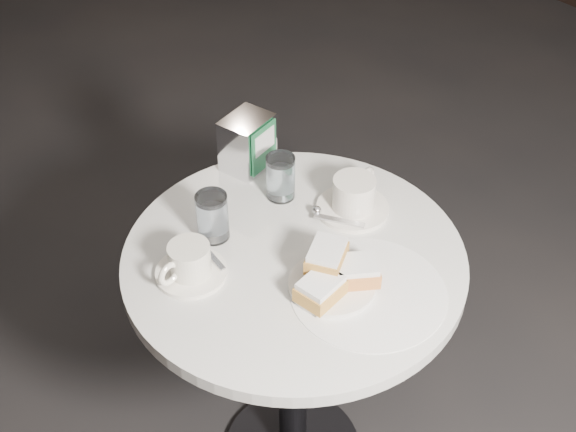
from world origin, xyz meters
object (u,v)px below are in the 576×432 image
Objects in this scene: water_glass_left at (213,217)px; water_glass_right at (281,178)px; coffee_cup_left at (189,263)px; cafe_table at (294,318)px; napkin_dispenser at (248,143)px; coffee_cup_right at (354,197)px; beignet_plate at (334,276)px.

water_glass_right is (0.19, 0.02, -0.00)m from water_glass_left.
water_glass_right is at bearing 5.41° from coffee_cup_left.
cafe_table is 0.31m from water_glass_right.
coffee_cup_left is 1.56× the size of water_glass_left.
water_glass_left is at bearing -159.38° from napkin_dispenser.
coffee_cup_left is 1.26× the size of napkin_dispenser.
water_glass_right is 0.79× the size of napkin_dispenser.
coffee_cup_right is 1.89× the size of water_glass_left.
coffee_cup_right is at bearing -18.46° from coffee_cup_left.
beignet_plate is 1.79× the size of water_glass_left.
water_glass_left reaches higher than beignet_plate.
coffee_cup_right is (0.38, -0.05, 0.00)m from coffee_cup_left.
beignet_plate is 0.28m from coffee_cup_left.
beignet_plate is at bearing -90.81° from cafe_table.
water_glass_right is (0.29, 0.08, 0.02)m from coffee_cup_left.
water_glass_left is at bearing 124.22° from cafe_table.
beignet_plate is 0.24m from coffee_cup_right.
beignet_plate is 0.95× the size of coffee_cup_right.
cafe_table is 0.41m from napkin_dispenser.
coffee_cup_right reaches higher than cafe_table.
napkin_dispenser is at bearing 25.20° from coffee_cup_left.
coffee_cup_left is at bearing 153.40° from coffee_cup_right.
napkin_dispenser is (0.20, 0.15, 0.01)m from water_glass_left.
water_glass_left is at bearing -174.50° from water_glass_right.
cafe_table is 0.30m from water_glass_left.
coffee_cup_left is (-0.20, 0.08, 0.23)m from cafe_table.
coffee_cup_left is at bearing -163.90° from water_glass_right.
water_glass_left is (-0.10, 0.27, 0.02)m from beignet_plate.
water_glass_right is at bearing 71.54° from beignet_plate.
napkin_dispenser is at bearing 88.12° from coffee_cup_right.
cafe_table is 7.21× the size of water_glass_right.
cafe_table is at bearing 89.19° from beignet_plate.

